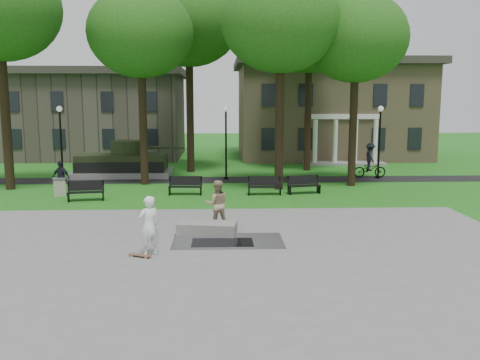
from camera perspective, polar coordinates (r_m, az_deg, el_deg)
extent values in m
plane|color=#1C6217|center=(20.99, -2.56, -5.04)|extent=(120.00, 120.00, 0.00)
cube|color=gray|center=(16.18, -2.67, -9.26)|extent=(22.00, 16.00, 0.02)
cube|color=black|center=(32.76, -2.44, 0.01)|extent=(44.00, 2.60, 0.01)
cube|color=#9E8460|center=(47.42, 9.88, 7.47)|extent=(16.00, 11.00, 8.00)
cube|color=#38332D|center=(47.52, 10.02, 12.66)|extent=(17.00, 12.00, 0.60)
cube|color=silver|center=(42.06, 11.43, 7.00)|extent=(6.00, 0.30, 0.40)
cube|color=#4C443D|center=(48.21, -15.68, 6.82)|extent=(15.00, 10.00, 7.20)
cylinder|color=black|center=(31.80, -24.86, 7.04)|extent=(0.52, 0.52, 8.96)
cylinder|color=black|center=(31.24, -10.83, 6.80)|extent=(0.48, 0.48, 8.00)
ellipsoid|color=#235313|center=(31.47, -11.11, 15.93)|extent=(6.20, 6.20, 5.27)
cylinder|color=black|center=(29.08, 4.45, 7.10)|extent=(0.50, 0.50, 8.32)
ellipsoid|color=#235313|center=(29.39, 4.58, 17.29)|extent=(6.60, 6.60, 5.61)
cylinder|color=black|center=(30.91, 12.59, 6.42)|extent=(0.46, 0.46, 7.68)
ellipsoid|color=#235313|center=(31.10, 12.90, 15.29)|extent=(6.00, 6.00, 5.10)
cylinder|color=black|center=(36.44, -5.64, 8.19)|extent=(0.54, 0.54, 9.28)
ellipsoid|color=#235313|center=(36.84, -5.78, 17.25)|extent=(7.20, 7.20, 6.12)
cylinder|color=black|center=(37.42, 7.64, 7.68)|extent=(0.50, 0.50, 8.64)
ellipsoid|color=#235313|center=(37.71, 7.82, 15.91)|extent=(6.40, 6.40, 5.44)
cylinder|color=black|center=(34.34, -19.43, 3.61)|extent=(0.12, 0.12, 4.40)
sphere|color=silver|center=(34.22, -19.63, 7.53)|extent=(0.36, 0.36, 0.36)
cylinder|color=black|center=(34.57, -19.25, 0.11)|extent=(0.32, 0.32, 0.16)
cylinder|color=black|center=(32.80, -1.58, 3.89)|extent=(0.12, 0.12, 4.40)
sphere|color=silver|center=(32.68, -1.60, 8.00)|extent=(0.36, 0.36, 0.36)
cylinder|color=black|center=(33.05, -1.57, 0.23)|extent=(0.32, 0.32, 0.16)
cylinder|color=black|center=(34.39, 15.36, 3.81)|extent=(0.12, 0.12, 4.40)
sphere|color=silver|center=(34.28, 15.52, 7.72)|extent=(0.36, 0.36, 0.36)
cylinder|color=black|center=(34.63, 15.22, 0.31)|extent=(0.32, 0.32, 0.16)
cube|color=gray|center=(35.35, -13.02, 0.76)|extent=(6.50, 3.40, 0.40)
cube|color=#262F19|center=(35.25, -13.06, 1.97)|extent=(5.80, 2.80, 1.10)
cube|color=black|center=(33.96, -13.48, 1.36)|extent=(5.80, 0.35, 0.70)
cube|color=black|center=(36.59, -12.66, 1.91)|extent=(5.80, 0.35, 0.70)
cylinder|color=#262F19|center=(35.09, -12.64, 3.59)|extent=(2.10, 2.10, 0.90)
cylinder|color=#262F19|center=(34.75, -8.90, 3.65)|extent=(3.20, 0.18, 0.18)
cube|color=black|center=(18.34, -1.99, -7.03)|extent=(2.20, 1.20, 0.00)
cube|color=gray|center=(19.45, -3.69, -5.43)|extent=(2.33, 1.34, 0.45)
cube|color=brown|center=(17.01, -11.17, -8.36)|extent=(0.79, 0.51, 0.07)
imported|color=white|center=(16.86, -10.19, -5.10)|extent=(0.87, 0.81, 1.99)
imported|color=tan|center=(20.26, -2.59, -2.71)|extent=(0.99, 0.80, 1.92)
imported|color=black|center=(29.09, -19.48, 0.23)|extent=(1.18, 0.83, 1.87)
imported|color=black|center=(34.85, 14.36, 1.19)|extent=(2.12, 0.74, 1.12)
imported|color=black|center=(34.76, 14.41, 2.53)|extent=(0.69, 1.20, 1.86)
cube|color=black|center=(26.98, -16.93, -1.32)|extent=(1.85, 0.74, 0.05)
cube|color=black|center=(27.14, -16.84, -0.62)|extent=(1.80, 0.45, 0.50)
cube|color=black|center=(27.24, -18.64, -1.79)|extent=(0.13, 0.45, 0.45)
cube|color=black|center=(26.81, -15.15, -1.80)|extent=(0.13, 0.45, 0.45)
cube|color=black|center=(27.63, -6.16, -0.75)|extent=(1.82, 0.54, 0.05)
cube|color=black|center=(27.80, -6.14, -0.07)|extent=(1.81, 0.24, 0.50)
cube|color=black|center=(27.74, -7.91, -1.22)|extent=(0.08, 0.45, 0.45)
cube|color=black|center=(27.62, -4.40, -1.21)|extent=(0.08, 0.45, 0.45)
cube|color=black|center=(27.49, 2.77, -0.76)|extent=(1.80, 0.45, 0.05)
cube|color=black|center=(27.66, 2.74, -0.07)|extent=(1.80, 0.15, 0.50)
cube|color=black|center=(27.47, 1.00, -1.24)|extent=(0.06, 0.45, 0.45)
cube|color=black|center=(27.61, 4.53, -1.21)|extent=(0.06, 0.45, 0.45)
cube|color=black|center=(28.00, 7.21, -0.65)|extent=(1.85, 0.79, 0.05)
cube|color=black|center=(28.16, 7.15, 0.03)|extent=(1.80, 0.49, 0.50)
cube|color=black|center=(27.91, 5.48, -1.11)|extent=(0.15, 0.45, 0.45)
cube|color=black|center=(28.19, 8.90, -1.08)|extent=(0.15, 0.45, 0.45)
cube|color=#B0A590|center=(28.93, -19.61, -0.79)|extent=(0.77, 0.77, 0.90)
cube|color=#4C4C4C|center=(28.85, -19.66, 0.15)|extent=(0.84, 0.84, 0.06)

